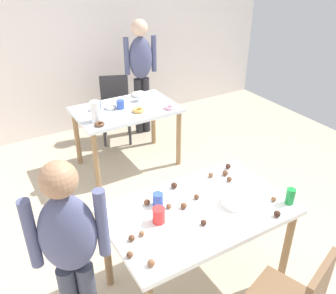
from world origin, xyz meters
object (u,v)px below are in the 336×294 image
at_px(soda_can, 290,196).
at_px(dining_table_near, 199,219).
at_px(chair_far_table, 115,105).
at_px(pitcher_far, 96,112).
at_px(dining_table_far, 126,116).
at_px(person_adult_far, 141,68).
at_px(mixing_bowl, 235,201).
at_px(person_girl_near, 71,251).

bearing_deg(soda_can, dining_table_near, 155.45).
distance_m(chair_far_table, soda_can, 2.96).
xyz_separation_m(chair_far_table, pitcher_far, (-0.59, -0.89, 0.37)).
height_order(dining_table_far, soda_can, soda_can).
relative_size(person_adult_far, mixing_bowl, 8.40).
height_order(mixing_bowl, soda_can, soda_can).
bearing_deg(mixing_bowl, dining_table_far, 87.89).
distance_m(dining_table_near, dining_table_far, 1.96).
xyz_separation_m(chair_far_table, person_adult_far, (0.40, -0.02, 0.46)).
relative_size(soda_can, pitcher_far, 0.54).
distance_m(dining_table_near, soda_can, 0.69).
bearing_deg(pitcher_far, mixing_bowl, -79.43).
relative_size(dining_table_far, mixing_bowl, 6.22).
bearing_deg(person_girl_near, dining_table_near, 3.88).
relative_size(chair_far_table, soda_can, 7.13).
height_order(chair_far_table, soda_can, soda_can).
bearing_deg(person_girl_near, person_adult_far, 55.97).
bearing_deg(dining_table_near, person_adult_far, 71.44).
bearing_deg(soda_can, pitcher_far, 108.96).
bearing_deg(person_girl_near, pitcher_far, 65.28).
bearing_deg(dining_table_near, mixing_bowl, -19.02).
distance_m(dining_table_near, chair_far_table, 2.72).
bearing_deg(person_girl_near, dining_table_far, 57.65).
xyz_separation_m(dining_table_near, person_girl_near, (-0.94, -0.06, 0.22)).
height_order(dining_table_near, dining_table_far, same).
xyz_separation_m(mixing_bowl, pitcher_far, (-0.35, 1.86, 0.08)).
height_order(person_girl_near, mixing_bowl, person_girl_near).
relative_size(person_girl_near, soda_can, 12.08).
relative_size(dining_table_near, dining_table_far, 1.13).
height_order(chair_far_table, pitcher_far, pitcher_far).
relative_size(dining_table_near, pitcher_far, 5.82).
bearing_deg(person_adult_far, dining_table_far, -128.40).
xyz_separation_m(dining_table_near, pitcher_far, (-0.10, 1.77, 0.21)).
bearing_deg(pitcher_far, soda_can, -71.04).
xyz_separation_m(dining_table_far, pitcher_far, (-0.42, -0.16, 0.22)).
bearing_deg(dining_table_far, person_girl_near, -122.35).
bearing_deg(pitcher_far, person_girl_near, -114.72).
bearing_deg(chair_far_table, person_adult_far, -2.56).
distance_m(dining_table_near, mixing_bowl, 0.29).
distance_m(dining_table_near, person_girl_near, 0.97).
xyz_separation_m(dining_table_far, chair_far_table, (0.16, 0.73, -0.15)).
bearing_deg(person_adult_far, chair_far_table, 177.44).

